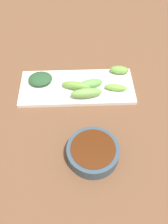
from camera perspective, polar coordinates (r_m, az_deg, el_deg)
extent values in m
cube|color=brown|center=(0.71, 0.72, -0.17)|extent=(2.10, 2.10, 0.02)
cylinder|color=#364B5B|center=(0.60, 2.16, -9.64)|extent=(0.13, 0.13, 0.04)
cylinder|color=#4D220B|center=(0.59, 2.19, -9.20)|extent=(0.11, 0.11, 0.02)
cube|color=white|center=(0.75, -1.71, 5.99)|extent=(0.15, 0.36, 0.01)
ellipsoid|color=#71A140|center=(0.73, -1.95, 6.35)|extent=(0.04, 0.09, 0.03)
ellipsoid|color=#29522E|center=(0.77, -10.48, 7.85)|extent=(0.07, 0.08, 0.02)
ellipsoid|color=#71A544|center=(0.79, 8.48, 9.99)|extent=(0.04, 0.06, 0.03)
ellipsoid|color=#76B041|center=(0.74, 7.66, 5.87)|extent=(0.03, 0.07, 0.02)
ellipsoid|color=#68AD4C|center=(0.74, 1.43, 6.77)|extent=(0.05, 0.09, 0.03)
ellipsoid|color=#74A94F|center=(0.71, 0.52, 4.58)|extent=(0.04, 0.10, 0.03)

